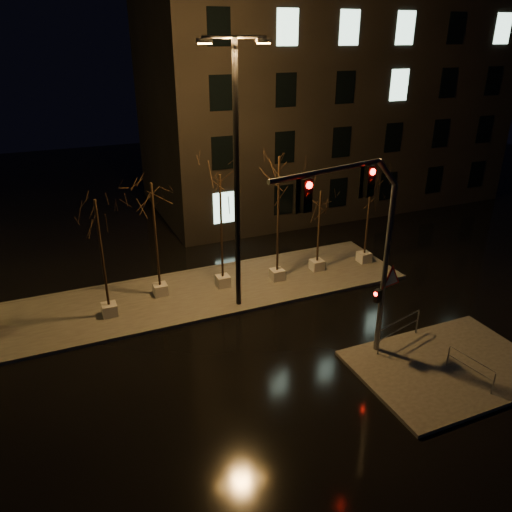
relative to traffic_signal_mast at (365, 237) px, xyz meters
name	(u,v)px	position (x,y,z in m)	size (l,w,h in m)	color
ground	(233,364)	(-4.36, 1.78, -5.31)	(90.00, 90.00, 0.00)	black
median	(189,295)	(-4.36, 7.78, -5.23)	(22.00, 5.00, 0.15)	#42403B
sidewalk_corner	(448,367)	(3.14, -1.72, -5.23)	(7.00, 5.00, 0.15)	#42403B
building	(323,98)	(9.64, 19.78, 2.19)	(25.00, 12.00, 15.00)	black
tree_1	(98,227)	(-8.21, 7.21, -0.92)	(1.80, 1.80, 5.58)	#ACA8A1
tree_2	(153,209)	(-5.66, 8.22, -0.80)	(1.80, 1.80, 5.74)	#ACA8A1
tree_3	(221,201)	(-2.56, 7.89, -0.70)	(1.80, 1.80, 5.87)	#ACA8A1
tree_4	(279,186)	(0.26, 7.50, -0.18)	(1.80, 1.80, 6.56)	#ACA8A1
tree_5	(320,209)	(2.72, 7.71, -1.75)	(1.80, 1.80, 4.48)	#ACA8A1
tree_6	(370,199)	(5.64, 7.57, -1.53)	(1.80, 1.80, 4.78)	#ACA8A1
traffic_signal_mast	(365,237)	(0.00, 0.00, 0.00)	(6.31, 1.41, 7.85)	slate
streetlight_main	(236,164)	(-2.49, 5.90, 1.50)	(2.89, 0.69, 11.54)	black
guard_rail_a	(399,328)	(2.30, 0.28, -4.43)	(2.48, 0.72, 1.11)	slate
guard_rail_b	(471,366)	(3.20, -2.67, -4.56)	(0.35, 1.93, 0.92)	slate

